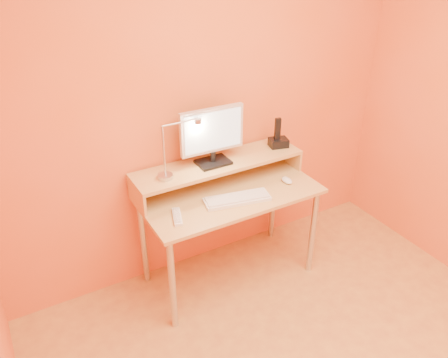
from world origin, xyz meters
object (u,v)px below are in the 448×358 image
mouse (287,180)px  monitor_panel (212,130)px  remote_control (177,217)px  phone_dock (278,143)px  keyboard (237,199)px  lamp_base (165,176)px

mouse → monitor_panel: bearing=154.2°
monitor_panel → remote_control: size_ratio=2.43×
phone_dock → keyboard: bearing=-137.4°
keyboard → mouse: (0.42, 0.03, 0.01)m
phone_dock → keyboard: (-0.50, -0.27, -0.18)m
keyboard → mouse: mouse is taller
mouse → keyboard: bearing=-173.0°
monitor_panel → keyboard: 0.48m
mouse → remote_control: 0.84m
monitor_panel → remote_control: monitor_panel is taller
lamp_base → phone_dock: size_ratio=0.77×
lamp_base → remote_control: size_ratio=0.55×
monitor_panel → mouse: monitor_panel is taller
monitor_panel → phone_dock: bearing=0.9°
phone_dock → mouse: 0.30m
keyboard → phone_dock: bearing=39.5°
keyboard → mouse: bearing=16.1°
mouse → remote_control: bearing=-176.1°
monitor_panel → mouse: bearing=-26.3°
keyboard → remote_control: bearing=-170.1°
phone_dock → keyboard: phone_dock is taller
phone_dock → mouse: phone_dock is taller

